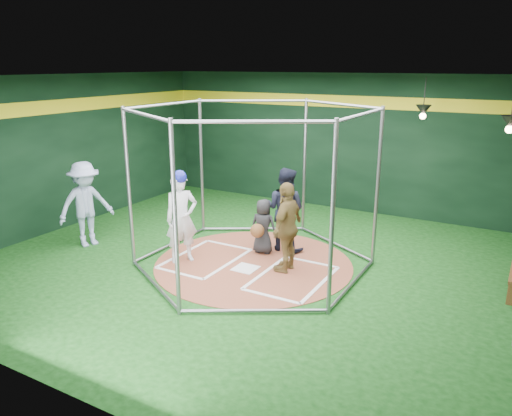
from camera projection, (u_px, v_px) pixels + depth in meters
The scene contains 13 objects.
room_shell at pixel (254, 175), 9.14m from camera, with size 10.10×9.10×3.53m.
clay_disc at pixel (253, 264), 9.63m from camera, with size 3.80×3.80×0.01m, color brown.
home_plate at pixel (246, 268), 9.37m from camera, with size 0.43×0.43×0.01m, color white.
batter_box_left at pixel (206, 258), 9.86m from camera, with size 1.17×1.77×0.01m.
batter_box_right at pixel (292, 278), 8.97m from camera, with size 1.17×1.77×0.01m.
batting_cage at pixel (253, 189), 9.21m from camera, with size 4.05×4.67×3.00m.
pendant_lamp_near at pixel (423, 110), 10.83m from camera, with size 0.34×0.34×0.90m.
pendant_lamp_far at pixel (510, 122), 8.64m from camera, with size 0.34×0.34×0.90m.
batter_figure at pixel (181, 217), 9.52m from camera, with size 0.69×0.76×1.80m.
visitor_leopard at pixel (287, 227), 9.09m from camera, with size 0.99×0.41×1.68m, color #A08344.
catcher_figure at pixel (263, 227), 10.02m from camera, with size 0.58×0.59×1.12m.
umpire at pixel (285, 209), 10.13m from camera, with size 0.84×0.65×1.72m, color black.
bystander_blue at pixel (86, 204), 10.39m from camera, with size 1.16×0.67×1.80m, color #98A6C9.
Camera 1 is at (4.45, -7.76, 3.73)m, focal length 35.00 mm.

